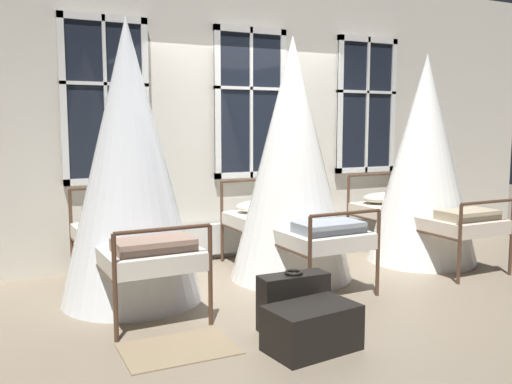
% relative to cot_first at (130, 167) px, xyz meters
% --- Properties ---
extents(ground, '(19.49, 19.49, 0.00)m').
position_rel_cot_first_xyz_m(ground, '(1.72, -0.08, -1.23)').
color(ground, gray).
extents(back_wall_with_windows, '(9.17, 0.10, 3.43)m').
position_rel_cot_first_xyz_m(back_wall_with_windows, '(1.72, 1.21, 0.49)').
color(back_wall_with_windows, beige).
rests_on(back_wall_with_windows, ground).
extents(window_bank, '(4.34, 0.10, 2.67)m').
position_rel_cot_first_xyz_m(window_bank, '(1.72, 1.09, -0.12)').
color(window_bank, black).
rests_on(window_bank, ground).
extents(cot_first, '(1.28, 1.93, 2.54)m').
position_rel_cot_first_xyz_m(cot_first, '(0.00, 0.00, 0.00)').
color(cot_first, '#4C3323').
rests_on(cot_first, ground).
extents(cot_second, '(1.28, 1.93, 2.49)m').
position_rel_cot_first_xyz_m(cot_second, '(1.69, 0.03, -0.03)').
color(cot_second, '#4C3323').
rests_on(cot_second, ground).
extents(cot_third, '(1.28, 1.92, 2.41)m').
position_rel_cot_first_xyz_m(cot_third, '(3.43, -0.01, -0.06)').
color(cot_third, '#4C3323').
rests_on(cot_third, ground).
extents(rug_first, '(0.80, 0.57, 0.01)m').
position_rel_cot_first_xyz_m(rug_first, '(0.02, -1.29, -1.22)').
color(rug_first, '#8E7A5B').
rests_on(rug_first, ground).
extents(suitcase_dark, '(0.56, 0.22, 0.47)m').
position_rel_cot_first_xyz_m(suitcase_dark, '(0.96, -1.29, -1.00)').
color(suitcase_dark, black).
rests_on(suitcase_dark, ground).
extents(travel_trunk, '(0.68, 0.47, 0.33)m').
position_rel_cot_first_xyz_m(travel_trunk, '(0.87, -1.71, -1.06)').
color(travel_trunk, black).
rests_on(travel_trunk, ground).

